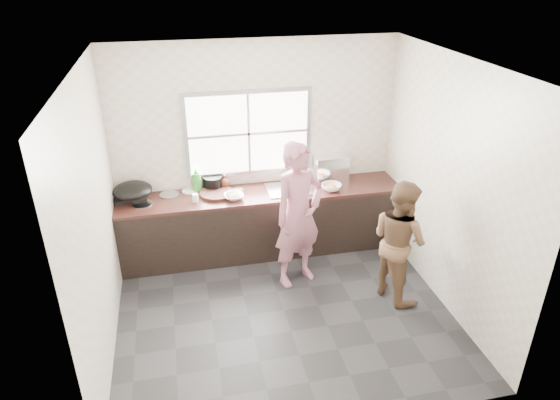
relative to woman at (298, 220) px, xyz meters
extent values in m
cube|color=#252528|center=(-0.29, -0.55, -0.83)|extent=(3.60, 3.20, 0.01)
cube|color=silver|center=(-0.29, -0.55, 1.88)|extent=(3.60, 3.20, 0.01)
cube|color=beige|center=(-0.29, 1.06, 0.53)|extent=(3.60, 0.01, 2.70)
cube|color=beige|center=(-2.10, -0.55, 0.53)|extent=(0.01, 3.20, 2.70)
cube|color=beige|center=(1.51, -0.55, 0.53)|extent=(0.01, 3.20, 2.70)
cube|color=silver|center=(-0.29, -2.15, 0.53)|extent=(3.60, 0.01, 2.70)
cube|color=black|center=(-0.29, 0.74, -0.41)|extent=(3.60, 0.62, 0.82)
cube|color=#341A15|center=(-0.29, 0.74, 0.02)|extent=(3.60, 0.64, 0.04)
cube|color=silver|center=(0.06, 0.74, 0.04)|extent=(0.55, 0.45, 0.02)
cylinder|color=silver|center=(0.06, 0.94, 0.19)|extent=(0.02, 0.02, 0.30)
cube|color=#9EA0A5|center=(-0.39, 1.04, 0.73)|extent=(1.60, 0.05, 1.10)
cube|color=white|center=(-0.39, 1.02, 0.73)|extent=(1.50, 0.01, 1.00)
imported|color=#BB7084|center=(0.00, 0.00, 0.00)|extent=(0.71, 0.60, 1.64)
imported|color=brown|center=(1.03, -0.51, -0.11)|extent=(0.73, 0.83, 1.43)
cylinder|color=black|center=(-0.86, 0.78, 0.06)|extent=(0.51, 0.51, 0.04)
cube|color=#A9AAB0|center=(-0.62, 0.79, 0.08)|extent=(0.20, 0.14, 0.01)
imported|color=white|center=(-0.66, 0.63, 0.07)|extent=(0.25, 0.25, 0.06)
imported|color=silver|center=(0.59, 0.62, 0.07)|extent=(0.27, 0.27, 0.06)
imported|color=silver|center=(0.09, 0.53, 0.07)|extent=(0.27, 0.27, 0.06)
cylinder|color=black|center=(-0.88, 0.97, 0.12)|extent=(0.26, 0.26, 0.17)
cylinder|color=white|center=(-1.18, 0.96, 0.05)|extent=(0.20, 0.20, 0.02)
imported|color=green|center=(-1.08, 0.96, 0.21)|extent=(0.16, 0.16, 0.34)
imported|color=#4C2213|center=(-1.09, 0.97, 0.13)|extent=(0.10, 0.11, 0.19)
imported|color=#401C10|center=(-0.73, 0.97, 0.12)|extent=(0.16, 0.16, 0.17)
cylinder|color=white|center=(-1.13, 0.65, 0.09)|extent=(0.09, 0.09, 0.10)
cube|color=black|center=(-1.94, 0.95, 0.07)|extent=(0.48, 0.48, 0.06)
ellipsoid|color=black|center=(-1.86, 0.82, 0.19)|extent=(0.49, 0.49, 0.18)
cube|color=white|center=(0.67, 0.97, 0.21)|extent=(0.47, 0.34, 0.34)
cylinder|color=#B4B5BB|center=(-1.76, 0.71, 0.04)|extent=(0.31, 0.31, 0.01)
cylinder|color=#B0B3B7|center=(-1.43, 0.91, 0.04)|extent=(0.25, 0.25, 0.01)
camera|label=1|loc=(-1.28, -4.87, 2.77)|focal=32.00mm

